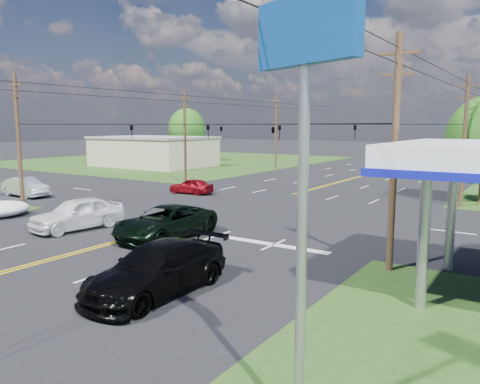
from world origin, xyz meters
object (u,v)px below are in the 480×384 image
Objects in this scene: pole_nw at (185,135)px; retail_nw at (153,152)px; sedan_silver at (25,187)px; pole_ne at (464,140)px; pickup_dkgreen at (166,222)px; polesign_se at (305,93)px; pickup_white at (77,213)px; tree_far_l at (187,130)px; pole_se at (394,151)px; suv_black at (157,269)px; pole_sw at (19,140)px; pole_left_far at (276,131)px.

retail_nw is at bearing 142.59° from pole_nw.
pole_ne is at bearing -63.58° from sedan_silver.
polesign_se reaches higher than pickup_dkgreen.
sedan_silver is at bearing -66.83° from retail_nw.
pickup_white is at bearing 153.68° from polesign_se.
tree_far_l is at bearing 130.72° from pickup_white.
pole_se is 10.28m from suv_black.
tree_far_l is (-19.00, 41.00, 0.28)m from pole_sw.
pole_sw is at bearing 157.64° from polesign_se.
suv_black is 1.24× the size of sedan_silver.
tree_far_l is 1.07× the size of polesign_se.
tree_far_l is (-45.00, 23.00, 0.28)m from pole_ne.
pole_sw is at bearing 159.92° from suv_black.
pole_nw is at bearing 145.30° from pole_se.
retail_nw is 61.53m from polesign_se.
pole_nw reaches higher than pickup_dkgreen.
pickup_white is at bearing -57.16° from tree_far_l.
pickup_white is at bearing 154.95° from suv_black.
polesign_se is at bearing -87.15° from pole_ne.
pole_se reaches higher than pickup_white.
pole_sw and pole_se have the same top height.
tree_far_l is 1.44× the size of suv_black.
pole_left_far reaches higher than pickup_dkgreen.
pole_ne is at bearing 92.85° from polesign_se.
pickup_dkgreen is at bearing -45.35° from retail_nw.
pole_left_far is at bearing -7.36° from sedan_silver.
pickup_white reaches higher than sedan_silver.
pole_ne is (43.00, -13.00, 2.92)m from retail_nw.
pole_ne is (26.00, 0.00, 0.00)m from pole_nw.
sedan_silver is at bearing 173.61° from pole_se.
pole_se reaches higher than polesign_se.
pole_ne is 50.54m from tree_far_l.
pole_sw is at bearing -122.26° from sedan_silver.
pole_se is at bearing 49.31° from suv_black.
pickup_dkgreen is at bearing -175.71° from pole_se.
pickup_dkgreen is at bearing -52.50° from pole_nw.
pole_left_far is 1.87× the size of pickup_white.
pickup_dkgreen is 5.81m from pickup_white.
tree_far_l is 1.63× the size of pickup_white.
pole_nw is 24.12m from pickup_dkgreen.
retail_nw is 45.02m from pole_ne.
polesign_se is (1.46, -11.29, 1.58)m from pole_se.
pole_se is at bearing -35.79° from retail_nw.
pole_sw is 21.50m from suv_black.
pole_left_far reaches higher than pole_se.
suv_black is at bearing -46.02° from retail_nw.
pickup_dkgreen is at bearing -51.35° from tree_far_l.
pickup_dkgreen is 20.19m from sedan_silver.
sedan_silver is (-31.23, 3.50, -4.11)m from pole_se.
tree_far_l reaches higher than suv_black.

